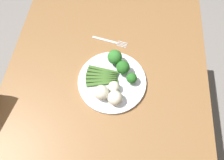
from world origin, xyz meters
name	(u,v)px	position (x,y,z in m)	size (l,w,h in m)	color
ground_plane	(108,129)	(0.00, 0.00, -0.01)	(6.00, 6.00, 0.02)	gray
dining_table	(105,99)	(0.00, 0.00, 0.62)	(1.17, 0.85, 0.73)	olive
plate	(112,81)	(-0.04, 0.03, 0.74)	(0.28, 0.28, 0.01)	white
asparagus_bundle	(102,77)	(-0.05, -0.01, 0.75)	(0.10, 0.13, 0.01)	#3D6626
broccoli_back	(123,67)	(-0.08, 0.07, 0.78)	(0.05, 0.05, 0.07)	#568E33
broccoli_near_center	(132,78)	(-0.04, 0.11, 0.78)	(0.04, 0.04, 0.05)	#568E33
broccoli_right	(115,57)	(-0.12, 0.03, 0.79)	(0.06, 0.06, 0.07)	#609E3D
cauliflower_front_left	(101,92)	(0.03, -0.01, 0.77)	(0.06, 0.06, 0.06)	silver
cauliflower_back_right	(115,98)	(0.05, 0.05, 0.77)	(0.06, 0.06, 0.06)	silver
cauliflower_front	(114,87)	(0.00, 0.04, 0.77)	(0.05, 0.05, 0.05)	silver
fork	(110,41)	(-0.24, 0.00, 0.73)	(0.05, 0.17, 0.00)	silver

